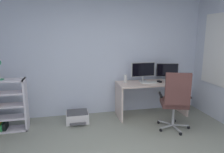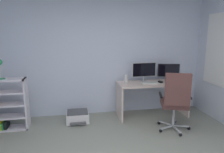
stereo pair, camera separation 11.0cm
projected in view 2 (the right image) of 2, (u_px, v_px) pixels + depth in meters
wall_back at (94, 53)px, 4.52m from camera, size 4.94×0.10×2.74m
desk at (152, 91)px, 4.50m from camera, size 1.52×0.60×0.76m
monitor_main at (144, 70)px, 4.50m from camera, size 0.56×0.18×0.42m
monitor_secondary at (169, 71)px, 4.61m from camera, size 0.47×0.18×0.38m
keyboard at (150, 83)px, 4.39m from camera, size 0.35×0.15×0.02m
computer_mouse at (160, 82)px, 4.45m from camera, size 0.09×0.11×0.03m
desktop_speaker at (126, 79)px, 4.42m from camera, size 0.07×0.07×0.17m
office_chair at (175, 99)px, 3.72m from camera, size 0.63×0.63×1.14m
bookshelf at (0, 107)px, 3.83m from camera, size 0.80×0.28×0.98m
printer at (78, 116)px, 4.26m from camera, size 0.45×0.46×0.22m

